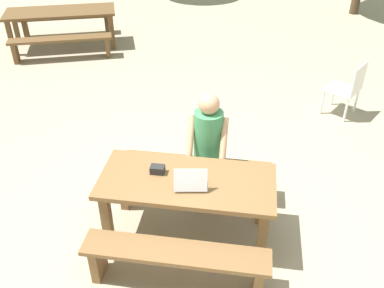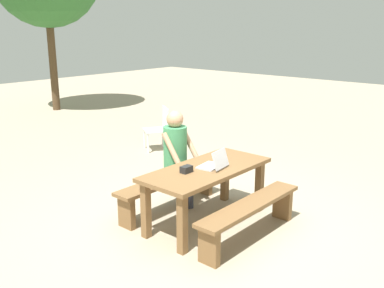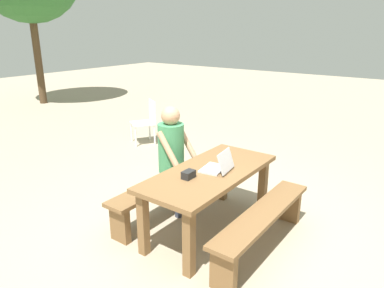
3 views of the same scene
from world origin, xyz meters
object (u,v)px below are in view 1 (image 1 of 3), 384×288
object	(u,v)px
plastic_chair	(348,88)
picnic_table_mid	(61,16)
laptop	(191,180)
person_seated	(208,141)
small_pouch	(158,169)
picnic_table_front	(187,189)

from	to	relation	value
plastic_chair	picnic_table_mid	world-z (taller)	plastic_chair
laptop	person_seated	distance (m)	0.70
laptop	person_seated	world-z (taller)	person_seated
picnic_table_mid	small_pouch	bearing A→B (deg)	-76.33
laptop	picnic_table_mid	size ratio (longest dim) A/B	0.15
laptop	person_seated	bearing A→B (deg)	-105.37
picnic_table_mid	plastic_chair	bearing A→B (deg)	-39.86
laptop	picnic_table_mid	xyz separation A→B (m)	(-3.44, 4.99, -0.14)
picnic_table_front	picnic_table_mid	world-z (taller)	picnic_table_mid
plastic_chair	person_seated	bearing A→B (deg)	-8.11
picnic_table_front	plastic_chair	size ratio (longest dim) A/B	2.01
person_seated	picnic_table_mid	xyz separation A→B (m)	(-3.52, 4.29, -0.13)
small_pouch	person_seated	size ratio (longest dim) A/B	0.10
picnic_table_front	picnic_table_mid	distance (m)	5.97
small_pouch	picnic_table_mid	distance (m)	5.75
small_pouch	person_seated	distance (m)	0.71
plastic_chair	picnic_table_front	bearing A→B (deg)	-3.16
picnic_table_front	laptop	world-z (taller)	laptop
small_pouch	picnic_table_front	bearing A→B (deg)	-11.40
small_pouch	person_seated	xyz separation A→B (m)	(0.43, 0.56, 0.01)
picnic_table_front	small_pouch	distance (m)	0.35
picnic_table_front	laptop	size ratio (longest dim) A/B	4.88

